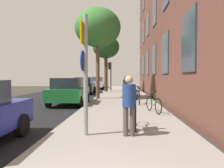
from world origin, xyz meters
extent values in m
plane|color=#332D28|center=(-2.40, 15.00, 0.00)|extent=(41.80, 41.80, 0.00)
cube|color=black|center=(-4.50, 15.00, 0.01)|extent=(7.00, 38.00, 0.01)
cube|color=gray|center=(1.10, 15.00, 0.06)|extent=(4.20, 38.00, 0.12)
cube|color=#2D3847|center=(3.42, 6.17, 2.97)|extent=(0.06, 1.63, 2.19)
cube|color=#2D3847|center=(3.42, 10.33, 2.97)|extent=(0.06, 1.63, 2.19)
cube|color=#2D3847|center=(3.42, 14.50, 2.97)|extent=(0.06, 1.63, 2.19)
cube|color=#2D3847|center=(3.42, 18.67, 2.97)|extent=(0.06, 1.63, 2.19)
cube|color=#2D3847|center=(3.42, 22.83, 2.97)|extent=(0.06, 1.63, 2.19)
cube|color=#2D3847|center=(3.42, 27.00, 2.97)|extent=(0.06, 1.63, 2.19)
cube|color=#2D3847|center=(3.42, 14.50, 6.54)|extent=(0.06, 1.63, 2.19)
cube|color=#2D3847|center=(3.42, 18.67, 6.54)|extent=(0.06, 1.63, 2.19)
cube|color=#2D3847|center=(3.42, 22.83, 6.54)|extent=(0.06, 1.63, 2.19)
cube|color=#2D3847|center=(3.42, 27.00, 6.54)|extent=(0.06, 1.63, 2.19)
cube|color=#2D3847|center=(3.42, 22.83, 10.12)|extent=(0.06, 1.63, 2.19)
cube|color=#2D3847|center=(3.42, 27.00, 10.12)|extent=(0.06, 1.63, 2.19)
cylinder|color=gray|center=(0.09, 4.15, 1.76)|extent=(0.12, 0.12, 3.27)
cube|color=yellow|center=(0.01, 4.15, 2.90)|extent=(0.03, 0.60, 0.60)
cylinder|color=#14339E|center=(0.01, 4.15, 2.15)|extent=(0.03, 0.56, 0.56)
cylinder|color=black|center=(-0.22, 23.23, 1.73)|extent=(0.12, 0.12, 3.23)
cube|color=black|center=(-0.40, 23.23, 2.90)|extent=(0.20, 0.24, 0.80)
sphere|color=#4B0707|center=(-0.51, 23.23, 3.16)|extent=(0.16, 0.16, 0.16)
sphere|color=#523707|center=(-0.51, 23.23, 2.90)|extent=(0.16, 0.16, 0.16)
sphere|color=green|center=(-0.51, 23.23, 2.64)|extent=(0.16, 0.16, 0.16)
cylinder|color=brown|center=(-0.68, 13.96, 2.18)|extent=(0.27, 0.27, 4.11)
ellipsoid|color=#387533|center=(-0.68, 13.96, 5.22)|extent=(3.29, 3.29, 2.80)
cylinder|color=#4C3823|center=(-0.66, 21.64, 2.06)|extent=(0.36, 0.36, 3.88)
ellipsoid|color=#235123|center=(-0.66, 21.64, 4.85)|extent=(2.84, 2.84, 2.42)
torus|color=black|center=(1.53, 5.49, 0.45)|extent=(0.08, 0.67, 0.67)
torus|color=black|center=(1.47, 4.51, 0.45)|extent=(0.08, 0.67, 0.67)
cylinder|color=black|center=(1.50, 5.00, 0.64)|extent=(0.10, 0.84, 0.04)
cylinder|color=black|center=(1.48, 4.75, 0.55)|extent=(0.08, 0.51, 0.28)
cylinder|color=black|center=(1.49, 4.85, 0.89)|extent=(0.04, 0.04, 0.28)
cube|color=black|center=(1.49, 4.85, 1.05)|extent=(0.10, 0.24, 0.06)
cylinder|color=#4C4C4C|center=(1.53, 5.49, 0.97)|extent=(0.42, 0.06, 0.03)
torus|color=black|center=(2.35, 8.51, 0.47)|extent=(0.21, 0.68, 0.69)
torus|color=black|center=(2.60, 7.49, 0.47)|extent=(0.21, 0.68, 0.69)
cylinder|color=#267233|center=(2.47, 8.00, 0.66)|extent=(0.26, 0.88, 0.04)
cylinder|color=#267233|center=(2.54, 7.74, 0.57)|extent=(0.17, 0.54, 0.29)
cylinder|color=#267233|center=(2.51, 7.85, 0.91)|extent=(0.04, 0.04, 0.28)
cube|color=black|center=(2.51, 7.85, 1.07)|extent=(0.10, 0.24, 0.06)
cylinder|color=#4C4C4C|center=(2.35, 8.51, 0.99)|extent=(0.41, 0.13, 0.03)
torus|color=black|center=(2.12, 11.49, 0.45)|extent=(0.11, 0.67, 0.67)
torus|color=black|center=(2.03, 10.51, 0.45)|extent=(0.11, 0.67, 0.67)
cylinder|color=#194C99|center=(2.08, 11.00, 0.64)|extent=(0.13, 0.84, 0.04)
cylinder|color=#194C99|center=(2.05, 10.75, 0.55)|extent=(0.09, 0.51, 0.28)
cylinder|color=#194C99|center=(2.06, 10.85, 0.89)|extent=(0.04, 0.04, 0.28)
cube|color=black|center=(2.06, 10.85, 1.05)|extent=(0.10, 0.24, 0.06)
cylinder|color=#4C4C4C|center=(2.12, 11.49, 0.97)|extent=(0.42, 0.07, 0.03)
torus|color=black|center=(2.15, 14.55, 0.43)|extent=(0.07, 0.61, 0.61)
torus|color=black|center=(2.21, 13.45, 0.43)|extent=(0.07, 0.61, 0.61)
cylinder|color=#B21E1E|center=(2.18, 14.00, 0.60)|extent=(0.10, 0.94, 0.04)
cylinder|color=#B21E1E|center=(2.20, 13.73, 0.52)|extent=(0.07, 0.57, 0.30)
cylinder|color=#B21E1E|center=(2.19, 13.84, 0.83)|extent=(0.04, 0.04, 0.28)
cube|color=black|center=(2.19, 13.84, 0.99)|extent=(0.10, 0.24, 0.06)
cylinder|color=#4C4C4C|center=(2.15, 14.55, 0.91)|extent=(0.42, 0.05, 0.03)
torus|color=black|center=(2.03, 17.48, 0.46)|extent=(0.09, 0.69, 0.69)
torus|color=black|center=(1.95, 16.52, 0.46)|extent=(0.09, 0.69, 0.69)
cylinder|color=#99999E|center=(1.99, 17.00, 0.65)|extent=(0.11, 0.82, 0.04)
cylinder|color=#99999E|center=(1.97, 16.76, 0.57)|extent=(0.08, 0.50, 0.27)
cylinder|color=#99999E|center=(1.98, 16.86, 0.91)|extent=(0.04, 0.04, 0.28)
cube|color=black|center=(1.98, 16.86, 1.07)|extent=(0.10, 0.24, 0.06)
cylinder|color=#4C4C4C|center=(2.03, 17.48, 0.99)|extent=(0.42, 0.06, 0.03)
cylinder|color=#4C4742|center=(1.18, 4.10, 0.52)|extent=(0.15, 0.15, 0.79)
cylinder|color=#4C4742|center=(1.36, 4.10, 0.52)|extent=(0.15, 0.15, 0.79)
cylinder|color=navy|center=(1.27, 4.10, 1.21)|extent=(0.51, 0.51, 0.59)
sphere|color=tan|center=(1.27, 4.10, 1.64)|extent=(0.21, 0.21, 0.21)
cylinder|color=navy|center=(1.22, 14.25, 0.51)|extent=(0.15, 0.15, 0.78)
cylinder|color=navy|center=(1.39, 14.25, 0.51)|extent=(0.15, 0.15, 0.78)
cylinder|color=#33594C|center=(1.31, 14.25, 1.20)|extent=(0.45, 0.45, 0.59)
sphere|color=tan|center=(1.31, 14.25, 1.62)|extent=(0.21, 0.21, 0.21)
cylinder|color=black|center=(-1.79, 4.32, 0.33)|extent=(0.22, 0.64, 0.64)
cube|color=#19662D|center=(-2.11, 11.33, 0.68)|extent=(1.94, 3.94, 0.70)
cube|color=#1E232D|center=(-2.11, 11.14, 1.33)|extent=(1.61, 2.21, 0.60)
cylinder|color=black|center=(-2.98, 12.59, 0.33)|extent=(0.22, 0.64, 0.64)
cylinder|color=black|center=(-1.25, 12.59, 0.33)|extent=(0.22, 0.64, 0.64)
cylinder|color=black|center=(-2.98, 10.08, 0.33)|extent=(0.22, 0.64, 0.64)
cylinder|color=black|center=(-1.25, 10.08, 0.33)|extent=(0.22, 0.64, 0.64)
cube|color=black|center=(-2.63, 19.67, 0.68)|extent=(1.96, 4.28, 0.70)
cube|color=#1E232D|center=(-2.63, 19.46, 1.33)|extent=(1.59, 2.42, 0.60)
cylinder|color=black|center=(-3.44, 21.01, 0.33)|extent=(0.22, 0.64, 0.64)
cylinder|color=black|center=(-1.83, 21.01, 0.33)|extent=(0.22, 0.64, 0.64)
cylinder|color=black|center=(-3.44, 18.32, 0.33)|extent=(0.22, 0.64, 0.64)
cylinder|color=black|center=(-1.83, 18.32, 0.33)|extent=(0.22, 0.64, 0.64)
cube|color=silver|center=(-2.35, 28.00, 0.68)|extent=(1.89, 4.42, 0.70)
cube|color=#384756|center=(-2.35, 27.78, 1.33)|extent=(1.58, 2.48, 0.60)
cylinder|color=black|center=(-3.21, 29.41, 0.33)|extent=(0.22, 0.64, 0.64)
cylinder|color=black|center=(-1.49, 29.41, 0.33)|extent=(0.22, 0.64, 0.64)
cylinder|color=black|center=(-3.21, 26.59, 0.33)|extent=(0.22, 0.64, 0.64)
cylinder|color=black|center=(-1.49, 26.59, 0.33)|extent=(0.22, 0.64, 0.64)
camera|label=1|loc=(1.08, -1.76, 1.73)|focal=35.18mm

